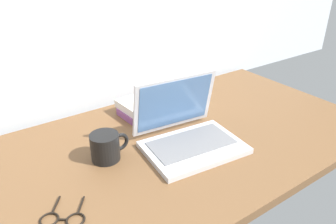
# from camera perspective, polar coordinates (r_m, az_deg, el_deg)

# --- Properties ---
(desk) EXTENTS (1.60, 0.76, 0.03)m
(desk) POSITION_cam_1_polar(r_m,az_deg,el_deg) (1.08, -2.09, -7.03)
(desk) COLOR brown
(desk) RESTS_ON ground
(laptop) EXTENTS (0.33, 0.29, 0.22)m
(laptop) POSITION_cam_1_polar(r_m,az_deg,el_deg) (1.08, 3.31, -3.42)
(laptop) COLOR silver
(laptop) RESTS_ON desk
(coffee_mug) EXTENTS (0.13, 0.09, 0.09)m
(coffee_mug) POSITION_cam_1_polar(r_m,az_deg,el_deg) (1.02, -10.82, -5.93)
(coffee_mug) COLOR black
(coffee_mug) RESTS_ON desk
(eyeglasses) EXTENTS (0.13, 0.14, 0.01)m
(eyeglasses) POSITION_cam_1_polar(r_m,az_deg,el_deg) (0.87, -17.91, -17.30)
(eyeglasses) COLOR black
(eyeglasses) RESTS_ON desk
(book_stack) EXTENTS (0.20, 0.16, 0.06)m
(book_stack) POSITION_cam_1_polar(r_m,az_deg,el_deg) (1.28, -4.07, 1.08)
(book_stack) COLOR #8C4C8C
(book_stack) RESTS_ON desk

